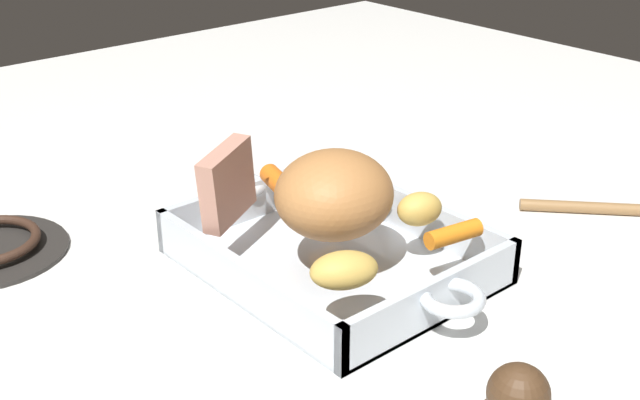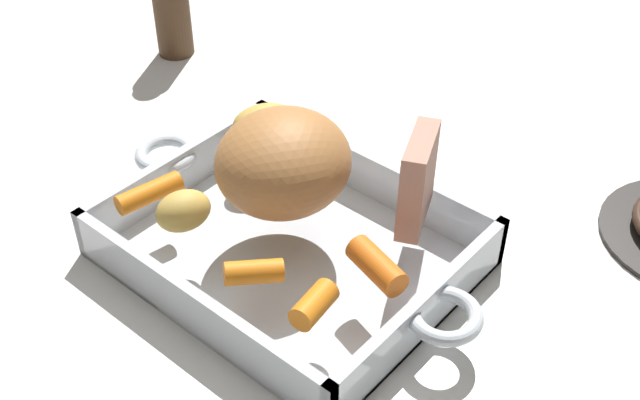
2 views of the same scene
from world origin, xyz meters
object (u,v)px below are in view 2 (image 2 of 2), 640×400
roast_slice_thick (418,179)px  baby_carrot_short (314,305)px  potato_halved (183,211)px  baby_carrot_long (149,193)px  pork_roast (283,162)px  baby_carrot_center_right (254,272)px  baby_carrot_southeast (377,266)px  roasting_dish (290,245)px  potato_golden_small (264,122)px

roast_slice_thick → baby_carrot_short: roast_slice_thick is taller
potato_halved → baby_carrot_long: bearing=176.2°
roast_slice_thick → baby_carrot_long: 0.23m
pork_roast → baby_carrot_center_right: bearing=-61.2°
baby_carrot_short → baby_carrot_southeast: (0.01, 0.06, 0.00)m
roasting_dish → baby_carrot_short: bearing=-38.3°
roast_slice_thick → potato_halved: size_ratio=1.62×
roasting_dish → pork_roast: 0.08m
baby_carrot_short → potato_golden_small: (-0.19, 0.15, 0.01)m
pork_roast → baby_carrot_short: (0.11, -0.08, -0.03)m
roasting_dish → baby_carrot_southeast: 0.11m
roasting_dish → baby_carrot_long: bearing=-148.8°
baby_carrot_center_right → baby_carrot_short: bearing=3.8°
roasting_dish → potato_golden_small: bearing=143.3°
roasting_dish → pork_roast: size_ratio=3.20×
baby_carrot_short → baby_carrot_southeast: 0.06m
baby_carrot_center_right → baby_carrot_southeast: bearing=43.7°
roast_slice_thick → baby_carrot_long: size_ratio=1.29×
roasting_dish → baby_carrot_short: (0.09, -0.07, 0.04)m
baby_carrot_long → potato_golden_small: 0.14m
baby_carrot_center_right → potato_halved: potato_halved is taller
baby_carrot_short → baby_carrot_long: size_ratio=0.68×
roast_slice_thick → baby_carrot_center_right: size_ratio=1.68×
roasting_dish → baby_carrot_long: 0.13m
baby_carrot_short → potato_halved: bearing=178.2°
baby_carrot_short → baby_carrot_southeast: size_ratio=0.76×
roasting_dish → roast_slice_thick: 0.13m
roasting_dish → potato_golden_small: potato_golden_small is taller
baby_carrot_short → roast_slice_thick: bearing=94.0°
pork_roast → roast_slice_thick: bearing=31.5°
roast_slice_thick → potato_golden_small: (-0.18, 0.00, -0.02)m
roasting_dish → roast_slice_thick: size_ratio=4.96×
baby_carrot_short → baby_carrot_center_right: size_ratio=0.88×
baby_carrot_long → potato_golden_small: (0.01, 0.14, 0.01)m
pork_roast → potato_golden_small: bearing=143.4°
baby_carrot_short → baby_carrot_center_right: bearing=-176.2°
roast_slice_thick → baby_carrot_long: (-0.19, -0.14, -0.03)m
baby_carrot_long → baby_carrot_center_right: bearing=-4.8°
roast_slice_thick → potato_halved: roast_slice_thick is taller
baby_carrot_center_right → potato_golden_small: potato_golden_small is taller
roasting_dish → baby_carrot_southeast: baby_carrot_southeast is taller
roasting_dish → baby_carrot_southeast: bearing=-5.3°
pork_roast → potato_halved: (-0.04, -0.08, -0.03)m
baby_carrot_southeast → potato_golden_small: size_ratio=0.87×
baby_carrot_long → potato_halved: (0.05, -0.00, 0.01)m
roast_slice_thick → potato_halved: (-0.14, -0.14, -0.02)m
pork_roast → baby_carrot_long: size_ratio=2.00×
baby_carrot_center_right → baby_carrot_long: baby_carrot_center_right is taller
pork_roast → baby_carrot_southeast: bearing=-10.3°
potato_golden_small → baby_carrot_center_right: bearing=-48.8°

